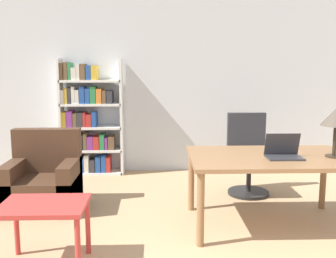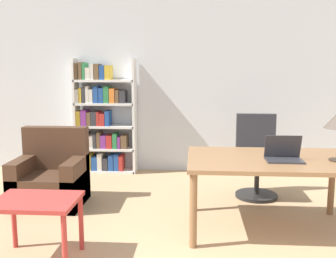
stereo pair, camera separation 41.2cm
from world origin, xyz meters
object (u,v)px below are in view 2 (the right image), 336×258
object	(u,v)px
desk	(271,166)
side_table_blue	(36,208)
laptop	(284,155)
bookshelf	(101,121)
office_chair	(256,159)
armchair	(51,180)

from	to	relation	value
desk	side_table_blue	xyz separation A→B (m)	(-2.09, -0.80, -0.20)
desk	laptop	xyz separation A→B (m)	(0.10, -0.09, 0.13)
desk	bookshelf	xyz separation A→B (m)	(-2.21, 2.07, 0.15)
office_chair	side_table_blue	size ratio (longest dim) A/B	1.50
laptop	armchair	distance (m)	2.72
armchair	desk	bearing A→B (deg)	-13.28
desk	side_table_blue	distance (m)	2.24
side_table_blue	bookshelf	size ratio (longest dim) A/B	0.39
office_chair	armchair	size ratio (longest dim) A/B	1.15
office_chair	armchair	world-z (taller)	office_chair
side_table_blue	bookshelf	xyz separation A→B (m)	(-0.12, 2.87, 0.34)
side_table_blue	bookshelf	world-z (taller)	bookshelf
desk	side_table_blue	world-z (taller)	desk
office_chair	bookshelf	bearing A→B (deg)	156.17
laptop	office_chair	world-z (taller)	office_chair
office_chair	side_table_blue	world-z (taller)	office_chair
armchair	bookshelf	size ratio (longest dim) A/B	0.52
desk	laptop	distance (m)	0.19
desk	armchair	distance (m)	2.58
desk	laptop	bearing A→B (deg)	-43.22
office_chair	side_table_blue	xyz separation A→B (m)	(-2.12, -1.88, -0.01)
office_chair	laptop	bearing A→B (deg)	-86.62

